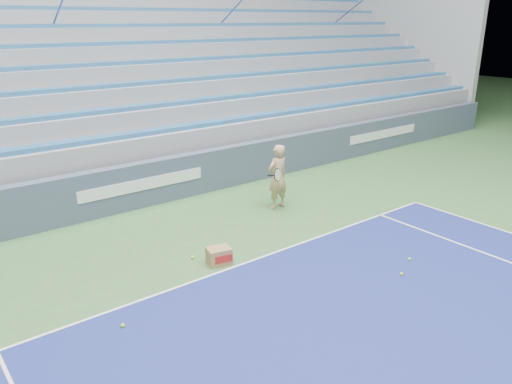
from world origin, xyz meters
TOP-DOWN VIEW (x-y plane):
  - sponsor_barrier at (0.00, 15.88)m, footprint 30.00×0.32m
  - bleachers at (0.00, 21.60)m, footprint 31.00×9.15m
  - tennis_player at (2.53, 13.76)m, footprint 0.91×0.83m
  - ball_box at (-0.22, 12.18)m, footprint 0.49×0.42m
  - tennis_ball_0 at (2.69, 10.06)m, footprint 0.07×0.07m
  - tennis_ball_1 at (-2.50, 11.36)m, footprint 0.07×0.07m
  - tennis_ball_2 at (2.09, 9.79)m, footprint 0.07×0.07m
  - tennis_ball_3 at (-0.32, 12.28)m, footprint 0.07×0.07m
  - tennis_ball_4 at (-0.51, 12.66)m, footprint 0.07×0.07m

SIDE VIEW (x-z plane):
  - tennis_ball_0 at x=2.69m, z-range 0.00..0.07m
  - tennis_ball_1 at x=-2.50m, z-range 0.00..0.07m
  - tennis_ball_2 at x=2.09m, z-range 0.00..0.07m
  - tennis_ball_3 at x=-0.32m, z-range 0.00..0.07m
  - tennis_ball_4 at x=-0.51m, z-range 0.00..0.07m
  - ball_box at x=-0.22m, z-range 0.00..0.32m
  - sponsor_barrier at x=0.00m, z-range 0.00..1.10m
  - tennis_player at x=2.53m, z-range 0.00..1.58m
  - bleachers at x=0.00m, z-range -1.29..6.01m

